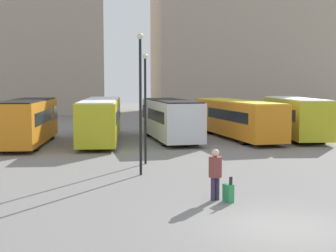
{
  "coord_description": "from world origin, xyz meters",
  "views": [
    {
      "loc": [
        -5.44,
        -12.59,
        4.22
      ],
      "look_at": [
        -1.36,
        11.94,
        1.88
      ],
      "focal_mm": 50.0,
      "sensor_mm": 36.0,
      "label": 1
    }
  ],
  "objects_px": {
    "suitcase": "(228,193)",
    "lamp_post_0": "(145,99)",
    "traveler": "(215,170)",
    "bus_3": "(236,117)",
    "bus_1": "(101,118)",
    "bus_0": "(28,120)",
    "lamp_post_1": "(140,93)",
    "bus_4": "(295,117)",
    "bus_2": "(171,119)"
  },
  "relations": [
    {
      "from": "traveler",
      "to": "lamp_post_0",
      "type": "height_order",
      "value": "lamp_post_0"
    },
    {
      "from": "bus_2",
      "to": "bus_3",
      "type": "bearing_deg",
      "value": -85.12
    },
    {
      "from": "bus_0",
      "to": "lamp_post_1",
      "type": "height_order",
      "value": "lamp_post_1"
    },
    {
      "from": "bus_3",
      "to": "suitcase",
      "type": "bearing_deg",
      "value": 156.26
    },
    {
      "from": "bus_1",
      "to": "traveler",
      "type": "relative_size",
      "value": 6.65
    },
    {
      "from": "bus_4",
      "to": "lamp_post_1",
      "type": "bearing_deg",
      "value": 139.67
    },
    {
      "from": "bus_1",
      "to": "lamp_post_1",
      "type": "distance_m",
      "value": 13.07
    },
    {
      "from": "bus_1",
      "to": "bus_3",
      "type": "height_order",
      "value": "bus_1"
    },
    {
      "from": "bus_4",
      "to": "traveler",
      "type": "relative_size",
      "value": 5.23
    },
    {
      "from": "bus_1",
      "to": "suitcase",
      "type": "relative_size",
      "value": 13.27
    },
    {
      "from": "bus_0",
      "to": "bus_3",
      "type": "relative_size",
      "value": 0.8
    },
    {
      "from": "bus_4",
      "to": "suitcase",
      "type": "bearing_deg",
      "value": 155.92
    },
    {
      "from": "bus_2",
      "to": "lamp_post_1",
      "type": "bearing_deg",
      "value": 160.89
    },
    {
      "from": "bus_4",
      "to": "suitcase",
      "type": "relative_size",
      "value": 10.44
    },
    {
      "from": "bus_3",
      "to": "suitcase",
      "type": "xyz_separation_m",
      "value": [
        -6.06,
        -18.23,
        -1.23
      ]
    },
    {
      "from": "bus_1",
      "to": "bus_2",
      "type": "relative_size",
      "value": 1.33
    },
    {
      "from": "bus_0",
      "to": "bus_3",
      "type": "bearing_deg",
      "value": -79.69
    },
    {
      "from": "traveler",
      "to": "suitcase",
      "type": "height_order",
      "value": "traveler"
    },
    {
      "from": "bus_3",
      "to": "lamp_post_1",
      "type": "relative_size",
      "value": 1.9
    },
    {
      "from": "bus_2",
      "to": "suitcase",
      "type": "xyz_separation_m",
      "value": [
        -0.94,
        -17.5,
        -1.27
      ]
    },
    {
      "from": "lamp_post_0",
      "to": "bus_3",
      "type": "bearing_deg",
      "value": 51.41
    },
    {
      "from": "bus_4",
      "to": "traveler",
      "type": "xyz_separation_m",
      "value": [
        -10.72,
        -16.89,
        -0.55
      ]
    },
    {
      "from": "bus_3",
      "to": "traveler",
      "type": "xyz_separation_m",
      "value": [
        -6.45,
        -17.9,
        -0.46
      ]
    },
    {
      "from": "bus_0",
      "to": "bus_3",
      "type": "xyz_separation_m",
      "value": [
        15.0,
        1.44,
        -0.09
      ]
    },
    {
      "from": "bus_2",
      "to": "traveler",
      "type": "xyz_separation_m",
      "value": [
        -1.33,
        -17.17,
        -0.5
      ]
    },
    {
      "from": "bus_1",
      "to": "lamp_post_1",
      "type": "xyz_separation_m",
      "value": [
        1.49,
        -12.82,
        2.07
      ]
    },
    {
      "from": "bus_4",
      "to": "lamp_post_0",
      "type": "height_order",
      "value": "lamp_post_0"
    },
    {
      "from": "bus_1",
      "to": "bus_4",
      "type": "distance_m",
      "value": 14.38
    },
    {
      "from": "bus_1",
      "to": "lamp_post_0",
      "type": "xyz_separation_m",
      "value": [
        2.04,
        -9.98,
        1.69
      ]
    },
    {
      "from": "suitcase",
      "to": "lamp_post_0",
      "type": "height_order",
      "value": "lamp_post_0"
    },
    {
      "from": "bus_0",
      "to": "lamp_post_1",
      "type": "xyz_separation_m",
      "value": [
        6.41,
        -11.47,
        2.06
      ]
    },
    {
      "from": "traveler",
      "to": "bus_3",
      "type": "bearing_deg",
      "value": -40.37
    },
    {
      "from": "lamp_post_1",
      "to": "bus_0",
      "type": "bearing_deg",
      "value": 119.19
    },
    {
      "from": "traveler",
      "to": "lamp_post_0",
      "type": "xyz_separation_m",
      "value": [
        -1.59,
        7.82,
        2.23
      ]
    },
    {
      "from": "bus_1",
      "to": "bus_3",
      "type": "bearing_deg",
      "value": -84.56
    },
    {
      "from": "bus_1",
      "to": "traveler",
      "type": "xyz_separation_m",
      "value": [
        3.63,
        -17.8,
        -0.54
      ]
    },
    {
      "from": "bus_3",
      "to": "lamp_post_1",
      "type": "bearing_deg",
      "value": 141.01
    },
    {
      "from": "traveler",
      "to": "bus_1",
      "type": "bearing_deg",
      "value": -9.01
    },
    {
      "from": "bus_0",
      "to": "bus_4",
      "type": "distance_m",
      "value": 19.27
    },
    {
      "from": "bus_0",
      "to": "bus_3",
      "type": "distance_m",
      "value": 15.07
    },
    {
      "from": "traveler",
      "to": "lamp_post_0",
      "type": "distance_m",
      "value": 8.28
    },
    {
      "from": "bus_1",
      "to": "lamp_post_0",
      "type": "height_order",
      "value": "lamp_post_0"
    },
    {
      "from": "bus_1",
      "to": "lamp_post_0",
      "type": "relative_size",
      "value": 2.17
    },
    {
      "from": "bus_3",
      "to": "lamp_post_0",
      "type": "xyz_separation_m",
      "value": [
        -8.04,
        -10.08,
        1.77
      ]
    },
    {
      "from": "bus_1",
      "to": "bus_0",
      "type": "bearing_deg",
      "value": 110.23
    },
    {
      "from": "bus_1",
      "to": "suitcase",
      "type": "distance_m",
      "value": 18.62
    },
    {
      "from": "lamp_post_0",
      "to": "bus_1",
      "type": "bearing_deg",
      "value": 101.54
    },
    {
      "from": "bus_0",
      "to": "bus_2",
      "type": "distance_m",
      "value": 9.9
    },
    {
      "from": "suitcase",
      "to": "lamp_post_0",
      "type": "bearing_deg",
      "value": -6.86
    },
    {
      "from": "traveler",
      "to": "bus_4",
      "type": "bearing_deg",
      "value": -52.93
    }
  ]
}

